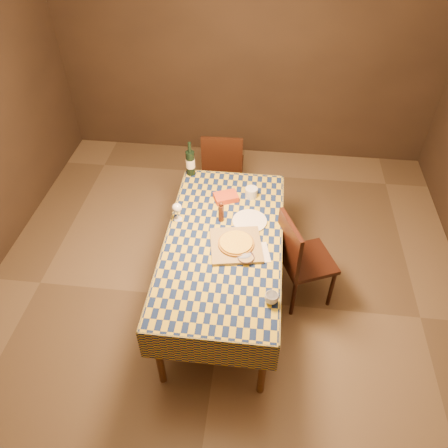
# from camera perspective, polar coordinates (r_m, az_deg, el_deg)

# --- Properties ---
(room) EXTENTS (5.00, 5.10, 2.70)m
(room) POSITION_cam_1_polar(r_m,az_deg,el_deg) (3.10, -0.10, 5.49)
(room) COLOR brown
(room) RESTS_ON ground
(dining_table) EXTENTS (0.94, 1.84, 0.77)m
(dining_table) POSITION_cam_1_polar(r_m,az_deg,el_deg) (3.54, -0.09, -3.00)
(dining_table) COLOR brown
(dining_table) RESTS_ON ground
(cutting_board) EXTENTS (0.46, 0.46, 0.02)m
(cutting_board) POSITION_cam_1_polar(r_m,az_deg,el_deg) (3.43, 1.58, -2.79)
(cutting_board) COLOR #9A7F48
(cutting_board) RESTS_ON dining_table
(pizza) EXTENTS (0.35, 0.35, 0.03)m
(pizza) POSITION_cam_1_polar(r_m,az_deg,el_deg) (3.41, 1.59, -2.49)
(pizza) COLOR #9C641A
(pizza) RESTS_ON cutting_board
(pepper_mill) EXTENTS (0.05, 0.05, 0.19)m
(pepper_mill) POSITION_cam_1_polar(r_m,az_deg,el_deg) (3.60, -0.39, 1.57)
(pepper_mill) COLOR #4D2212
(pepper_mill) RESTS_ON dining_table
(bowl) EXTENTS (0.16, 0.16, 0.04)m
(bowl) POSITION_cam_1_polar(r_m,az_deg,el_deg) (3.33, 2.86, -4.49)
(bowl) COLOR #5C414E
(bowl) RESTS_ON dining_table
(wine_glass) EXTENTS (0.09, 0.09, 0.17)m
(wine_glass) POSITION_cam_1_polar(r_m,az_deg,el_deg) (3.61, -6.17, 2.02)
(wine_glass) COLOR white
(wine_glass) RESTS_ON dining_table
(wine_bottle) EXTENTS (0.11, 0.11, 0.34)m
(wine_bottle) POSITION_cam_1_polar(r_m,az_deg,el_deg) (4.11, -4.41, 8.03)
(wine_bottle) COLOR black
(wine_bottle) RESTS_ON dining_table
(deli_tub) EXTENTS (0.13, 0.13, 0.09)m
(deli_tub) POSITION_cam_1_polar(r_m,az_deg,el_deg) (3.88, 3.59, 4.13)
(deli_tub) COLOR silver
(deli_tub) RESTS_ON dining_table
(takeout_container) EXTENTS (0.24, 0.21, 0.05)m
(takeout_container) POSITION_cam_1_polar(r_m,az_deg,el_deg) (3.85, 0.26, 3.53)
(takeout_container) COLOR #C7401A
(takeout_container) RESTS_ON dining_table
(white_plate) EXTENTS (0.29, 0.29, 0.02)m
(white_plate) POSITION_cam_1_polar(r_m,az_deg,el_deg) (3.64, 3.36, 0.37)
(white_plate) COLOR white
(white_plate) RESTS_ON dining_table
(tumbler) EXTENTS (0.12, 0.12, 0.08)m
(tumbler) POSITION_cam_1_polar(r_m,az_deg,el_deg) (3.07, 6.23, -9.61)
(tumbler) COLOR silver
(tumbler) RESTS_ON dining_table
(flour_patch) EXTENTS (0.32, 0.27, 0.00)m
(flour_patch) POSITION_cam_1_polar(r_m,az_deg,el_deg) (3.39, 3.50, -3.83)
(flour_patch) COLOR white
(flour_patch) RESTS_ON dining_table
(flour_bag) EXTENTS (0.18, 0.16, 0.04)m
(flour_bag) POSITION_cam_1_polar(r_m,az_deg,el_deg) (3.35, 2.35, -3.92)
(flour_bag) COLOR #95A4BF
(flour_bag) RESTS_ON dining_table
(chair_far) EXTENTS (0.43, 0.44, 0.93)m
(chair_far) POSITION_cam_1_polar(r_m,az_deg,el_deg) (4.71, -0.15, 7.66)
(chair_far) COLOR black
(chair_far) RESTS_ON ground
(chair_right) EXTENTS (0.56, 0.55, 0.93)m
(chair_right) POSITION_cam_1_polar(r_m,az_deg,el_deg) (3.75, 9.81, -4.25)
(chair_right) COLOR black
(chair_right) RESTS_ON ground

